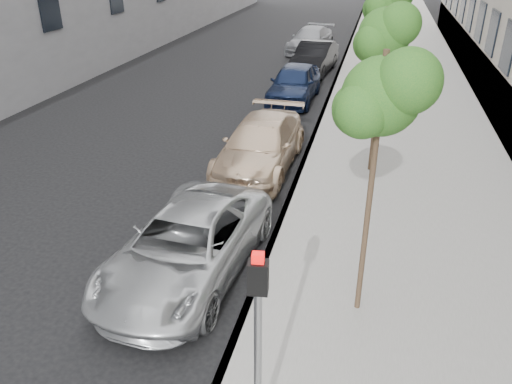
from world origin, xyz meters
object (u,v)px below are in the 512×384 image
at_px(tree_near, 383,97).
at_px(suv, 261,145).
at_px(sedan_rear, 311,40).
at_px(tree_far, 387,2).
at_px(sedan_black, 314,58).
at_px(minivan, 187,245).
at_px(sedan_blue, 294,83).
at_px(signal_pole, 258,331).
at_px(tree_mid, 386,34).

relative_size(tree_near, suv, 0.95).
relative_size(suv, sedan_rear, 1.00).
bearing_deg(tree_far, sedan_black, 119.96).
xyz_separation_m(minivan, sedan_blue, (0.02, 13.09, 0.08)).
bearing_deg(sedan_rear, sedan_black, -72.09).
distance_m(signal_pole, sedan_black, 22.10).
height_order(tree_near, minivan, tree_near).
bearing_deg(minivan, sedan_blue, 94.92).
bearing_deg(signal_pole, tree_mid, 76.10).
xyz_separation_m(minivan, sedan_black, (0.18, 18.39, 0.08)).
distance_m(minivan, sedan_rear, 23.95).
relative_size(tree_near, signal_pole, 1.59).
bearing_deg(minivan, sedan_black, 94.43).
bearing_deg(sedan_rear, minivan, -80.06).
bearing_deg(sedan_blue, suv, -86.86).
xyz_separation_m(signal_pole, minivan, (-2.34, 3.56, -1.34)).
relative_size(tree_near, sedan_blue, 1.05).
distance_m(tree_mid, sedan_black, 13.20).
relative_size(tree_mid, sedan_rear, 0.94).
xyz_separation_m(sedan_blue, sedan_rear, (-0.79, 10.85, -0.05)).
bearing_deg(signal_pole, minivan, 116.54).
height_order(tree_far, signal_pole, tree_far).
bearing_deg(sedan_black, sedan_blue, -86.24).
xyz_separation_m(tree_far, suv, (-3.33, -6.82, -3.50)).
relative_size(tree_near, minivan, 0.95).
bearing_deg(suv, signal_pole, -75.35).
xyz_separation_m(tree_far, minivan, (-3.55, -12.56, -3.53)).
distance_m(suv, sedan_rear, 18.23).
bearing_deg(sedan_rear, sedan_blue, -77.73).
bearing_deg(suv, minivan, -90.35).
bearing_deg(sedan_blue, tree_mid, -61.76).
height_order(signal_pole, sedan_blue, signal_pole).
xyz_separation_m(tree_mid, tree_far, (0.00, 6.50, 0.17)).
bearing_deg(sedan_black, minivan, -85.02).
relative_size(sedan_blue, sedan_black, 0.96).
height_order(signal_pole, sedan_black, signal_pole).
relative_size(signal_pole, suv, 0.60).
distance_m(tree_mid, signal_pole, 9.91).
bearing_deg(signal_pole, sedan_blue, 91.20).
distance_m(sedan_blue, sedan_rear, 10.88).
bearing_deg(tree_far, tree_near, -90.00).
distance_m(sedan_blue, sedan_black, 5.31).
bearing_deg(suv, tree_mid, 7.33).
distance_m(minivan, sedan_blue, 13.09).
relative_size(tree_mid, signal_pole, 1.57).
distance_m(tree_near, tree_mid, 6.50).
bearing_deg(sedan_rear, signal_pole, -75.46).
bearing_deg(tree_near, signal_pole, -111.21).
height_order(tree_far, suv, tree_far).
relative_size(tree_far, signal_pole, 1.64).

